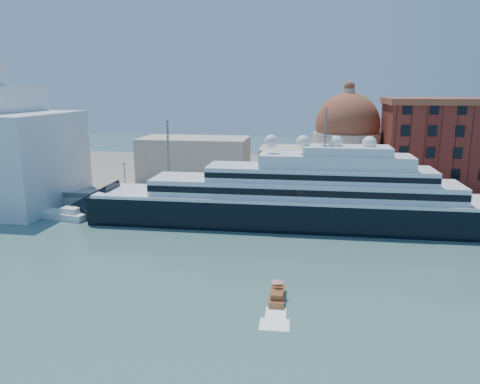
# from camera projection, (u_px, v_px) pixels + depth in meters

# --- Properties ---
(ground) EXTENTS (400.00, 400.00, 0.00)m
(ground) POSITION_uv_depth(u_px,v_px,m) (230.00, 263.00, 75.60)
(ground) COLOR #375F5C
(ground) RESTS_ON ground
(quay) EXTENTS (180.00, 10.00, 2.50)m
(quay) POSITION_uv_depth(u_px,v_px,m) (255.00, 205.00, 108.15)
(quay) COLOR gray
(quay) RESTS_ON ground
(land) EXTENTS (260.00, 72.00, 2.00)m
(land) POSITION_uv_depth(u_px,v_px,m) (270.00, 174.00, 147.79)
(land) COLOR slate
(land) RESTS_ON ground
(quay_fence) EXTENTS (180.00, 0.10, 1.20)m
(quay_fence) POSITION_uv_depth(u_px,v_px,m) (252.00, 202.00, 103.40)
(quay_fence) COLOR slate
(quay_fence) RESTS_ON quay
(superyacht) EXTENTS (93.32, 12.94, 27.89)m
(superyacht) POSITION_uv_depth(u_px,v_px,m) (279.00, 202.00, 95.87)
(superyacht) COLOR black
(superyacht) RESTS_ON ground
(service_barge) EXTENTS (12.76, 6.73, 2.74)m
(service_barge) POSITION_uv_depth(u_px,v_px,m) (64.00, 215.00, 101.34)
(service_barge) COLOR white
(service_barge) RESTS_ON ground
(water_taxi) EXTENTS (2.11, 6.00, 2.83)m
(water_taxi) POSITION_uv_depth(u_px,v_px,m) (277.00, 295.00, 62.35)
(water_taxi) COLOR brown
(water_taxi) RESTS_ON ground
(warehouse) EXTENTS (43.00, 19.00, 23.25)m
(warehouse) POSITION_uv_depth(u_px,v_px,m) (473.00, 145.00, 115.36)
(warehouse) COLOR maroon
(warehouse) RESTS_ON land
(church) EXTENTS (66.00, 18.00, 25.50)m
(church) POSITION_uv_depth(u_px,v_px,m) (288.00, 150.00, 128.02)
(church) COLOR beige
(church) RESTS_ON land
(lamp_posts) EXTENTS (120.80, 2.40, 18.00)m
(lamp_posts) POSITION_uv_depth(u_px,v_px,m) (199.00, 168.00, 106.41)
(lamp_posts) COLOR slate
(lamp_posts) RESTS_ON quay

